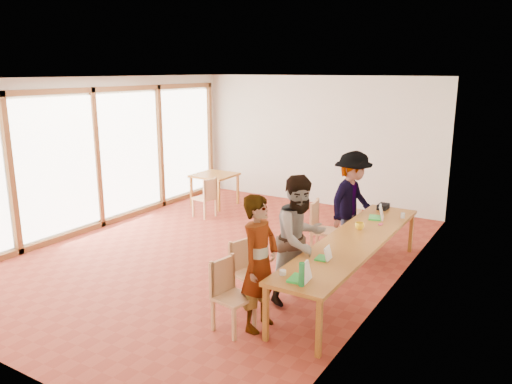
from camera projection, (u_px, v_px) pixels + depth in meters
The scene contains 24 objects.
ground at pixel (219, 253), 8.75m from camera, with size 8.00×8.00×0.00m, color maroon.
wall_back at pixel (317, 141), 11.71m from camera, with size 6.00×0.10×3.00m, color beige.
wall_right at pixel (395, 191), 6.87m from camera, with size 0.10×8.00×3.00m, color beige.
window_wall at pixel (96, 154), 9.89m from camera, with size 0.10×8.00×3.00m, color white.
ceiling at pixel (216, 77), 8.03m from camera, with size 6.00×8.00×0.04m, color white.
communal_table at pixel (354, 242), 7.20m from camera, with size 0.80×4.00×0.75m.
side_table at pixel (215, 177), 11.68m from camera, with size 0.90×0.90×0.75m.
chair_near at pixel (228, 286), 6.10m from camera, with size 0.49×0.49×0.48m.
chair_mid at pixel (245, 264), 6.84m from camera, with size 0.50×0.50×0.46m.
chair_far at pixel (320, 223), 8.46m from camera, with size 0.52×0.52×0.52m.
chair_empty at pixel (345, 205), 9.78m from camera, with size 0.47×0.47×0.47m.
chair_spare at pixel (207, 194), 10.73m from camera, with size 0.45×0.45×0.46m.
person_near at pixel (259, 263), 6.04m from camera, with size 0.62×0.41×1.70m, color gray.
person_mid at pixel (300, 239), 6.77m from camera, with size 0.87×0.67×1.78m, color gray.
person_far at pixel (352, 202), 8.69m from camera, with size 1.15×0.66×1.78m, color gray.
laptop_near at pixel (302, 276), 5.77m from camera, with size 0.25×0.28×0.22m.
laptop_mid at pixel (325, 256), 6.42m from camera, with size 0.20×0.23×0.18m.
laptop_far at pixel (378, 215), 8.16m from camera, with size 0.30×0.32×0.23m.
yellow_mug at pixel (360, 226), 7.62m from camera, with size 0.14×0.14×0.11m, color yellow.
green_bottle at pixel (302, 274), 5.61m from camera, with size 0.07×0.07×0.28m, color #21833D.
clear_glass at pixel (403, 216), 8.19m from camera, with size 0.07×0.07×0.09m, color silver.
condiment_cup at pixel (283, 272), 5.94m from camera, with size 0.08×0.08×0.06m, color white.
pink_phone at pixel (381, 224), 7.86m from camera, with size 0.05×0.10×0.01m, color #C12B5F.
black_pouch at pixel (383, 207), 8.74m from camera, with size 0.16×0.26×0.09m, color black.
Camera 1 is at (4.84, -6.70, 3.13)m, focal length 35.00 mm.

